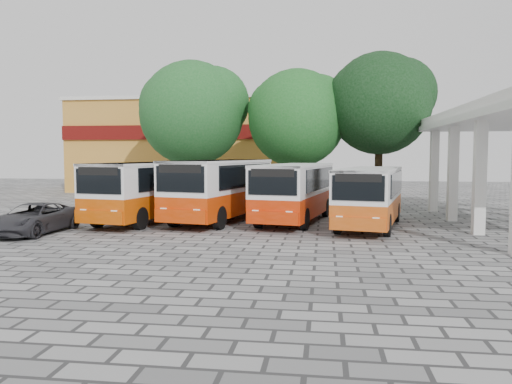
# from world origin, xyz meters

# --- Properties ---
(ground) EXTENTS (90.00, 90.00, 0.00)m
(ground) POSITION_xyz_m (0.00, 0.00, 0.00)
(ground) COLOR #606061
(ground) RESTS_ON ground
(shophouse_block) EXTENTS (20.40, 10.40, 8.30)m
(shophouse_block) POSITION_xyz_m (-11.00, 25.99, 4.16)
(shophouse_block) COLOR #C0822D
(shophouse_block) RESTS_ON ground
(bus_far_left) EXTENTS (3.83, 8.45, 2.92)m
(bus_far_left) POSITION_xyz_m (-7.13, 3.90, 1.69)
(bus_far_left) COLOR #B84000
(bus_far_left) RESTS_ON ground
(bus_centre_left) EXTENTS (4.25, 8.82, 3.03)m
(bus_centre_left) POSITION_xyz_m (-3.61, 4.59, 1.76)
(bus_centre_left) COLOR #BD2D00
(bus_centre_left) RESTS_ON ground
(bus_centre_right) EXTENTS (3.78, 8.24, 2.84)m
(bus_centre_right) POSITION_xyz_m (0.09, 4.69, 1.65)
(bus_centre_right) COLOR #BF2400
(bus_centre_right) RESTS_ON ground
(bus_far_right) EXTENTS (3.77, 7.85, 2.70)m
(bus_far_right) POSITION_xyz_m (3.57, 3.28, 1.56)
(bus_far_right) COLOR #BE490C
(bus_far_right) RESTS_ON ground
(tree_left) EXTENTS (7.59, 7.23, 9.80)m
(tree_left) POSITION_xyz_m (-7.56, 14.21, 6.42)
(tree_left) COLOR #442B19
(tree_left) RESTS_ON ground
(tree_middle) EXTENTS (6.80, 6.47, 8.97)m
(tree_middle) POSITION_xyz_m (-0.27, 13.63, 5.94)
(tree_middle) COLOR #3E2410
(tree_middle) RESTS_ON ground
(tree_right) EXTENTS (6.87, 6.54, 9.86)m
(tree_right) POSITION_xyz_m (5.05, 13.31, 6.80)
(tree_right) COLOR black
(tree_right) RESTS_ON ground
(parked_car) EXTENTS (2.25, 4.63, 1.27)m
(parked_car) POSITION_xyz_m (-10.57, -0.45, 0.63)
(parked_car) COLOR #2B2B30
(parked_car) RESTS_ON ground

